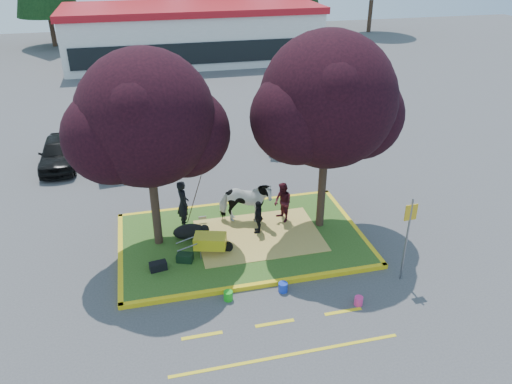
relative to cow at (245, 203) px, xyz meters
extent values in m
plane|color=#424244|center=(-0.34, -0.97, -0.96)|extent=(90.00, 90.00, 0.00)
cube|color=#2D5119|center=(-0.34, -0.97, -0.88)|extent=(8.00, 5.00, 0.15)
cube|color=yellow|center=(-0.34, -3.55, -0.88)|extent=(8.30, 0.16, 0.15)
cube|color=yellow|center=(-0.34, 1.61, -0.88)|extent=(8.30, 0.16, 0.15)
cube|color=yellow|center=(-4.42, -0.97, -0.88)|extent=(0.16, 5.30, 0.15)
cube|color=yellow|center=(3.74, -0.97, -0.88)|extent=(0.16, 5.30, 0.15)
cube|color=#D9C059|center=(0.26, -0.97, -0.80)|extent=(4.20, 3.00, 0.01)
cylinder|color=black|center=(-3.14, -0.57, 0.95)|extent=(0.28, 0.28, 3.53)
sphere|color=black|center=(-3.14, -0.57, 3.60)|extent=(4.20, 4.20, 4.20)
sphere|color=black|center=(-1.98, -0.37, 2.97)|extent=(2.86, 2.86, 2.86)
sphere|color=black|center=(-4.19, -0.87, 3.22)|extent=(2.86, 2.86, 2.86)
cylinder|color=black|center=(2.56, -0.77, 1.04)|extent=(0.28, 0.28, 3.70)
sphere|color=black|center=(2.56, -0.77, 3.81)|extent=(4.40, 4.40, 4.40)
sphere|color=black|center=(3.77, -0.57, 3.15)|extent=(2.99, 2.99, 2.99)
sphere|color=black|center=(1.46, -1.07, 3.41)|extent=(2.99, 2.99, 2.99)
cube|color=yellow|center=(-2.34, -5.17, -0.96)|extent=(1.10, 0.12, 0.01)
cube|color=yellow|center=(-0.34, -5.17, -0.96)|extent=(1.10, 0.12, 0.01)
cube|color=yellow|center=(1.66, -5.17, -0.96)|extent=(1.10, 0.12, 0.01)
cube|color=yellow|center=(-0.34, -6.37, -0.96)|extent=(6.00, 0.10, 0.01)
cube|color=silver|center=(1.66, 27.03, 1.04)|extent=(20.00, 8.00, 4.00)
cube|color=#AD121B|center=(1.66, 27.03, 3.19)|extent=(20.40, 8.40, 0.50)
cube|color=black|center=(1.66, 22.98, 0.44)|extent=(19.00, 0.10, 1.60)
cylinder|color=black|center=(-10.34, 36.03, 1.00)|extent=(0.44, 0.44, 3.92)
cylinder|color=black|center=(-2.34, 37.53, 0.58)|extent=(0.44, 0.44, 3.08)
cylinder|color=black|center=(5.66, 36.53, 0.86)|extent=(0.44, 0.44, 3.64)
cylinder|color=black|center=(13.66, 37.03, 0.79)|extent=(0.44, 0.44, 3.50)
cylinder|color=black|center=(21.66, 36.03, 0.65)|extent=(0.44, 0.44, 3.22)
imported|color=white|center=(0.00, 0.00, 0.00)|extent=(2.09, 1.38, 1.62)
ellipsoid|color=black|center=(-2.09, -0.51, -0.57)|extent=(1.14, 0.70, 0.48)
imported|color=black|center=(-2.16, 0.33, 0.07)|extent=(0.54, 0.71, 1.75)
imported|color=#42121C|center=(1.34, -0.18, -0.07)|extent=(0.72, 0.84, 1.48)
imported|color=black|center=(0.30, -0.75, -0.20)|extent=(0.51, 0.78, 1.23)
cylinder|color=black|center=(-0.98, -1.68, -0.63)|extent=(0.37, 0.17, 0.37)
cylinder|color=slate|center=(-1.90, -1.90, -0.68)|extent=(0.04, 0.04, 0.26)
cylinder|color=slate|center=(-1.90, -1.45, -0.68)|extent=(0.04, 0.04, 0.26)
cube|color=gold|center=(-1.54, -1.68, -0.32)|extent=(1.15, 0.88, 0.41)
cylinder|color=slate|center=(-2.30, -1.90, -0.30)|extent=(0.65, 0.23, 0.34)
cylinder|color=slate|center=(-2.30, -1.45, -0.30)|extent=(0.65, 0.23, 0.34)
cube|color=black|center=(-3.26, -2.15, -0.68)|extent=(0.57, 0.37, 0.27)
cube|color=black|center=(-2.40, -1.89, -0.68)|extent=(0.58, 0.47, 0.27)
cylinder|color=slate|center=(3.96, -4.17, 0.44)|extent=(0.06, 0.06, 2.80)
cube|color=gold|center=(3.96, -4.17, 1.39)|extent=(0.39, 0.05, 0.50)
cylinder|color=green|center=(-1.38, -3.90, -0.82)|extent=(0.31, 0.31, 0.29)
cylinder|color=#FB3788|center=(2.20, -5.00, -0.83)|extent=(0.26, 0.26, 0.26)
cylinder|color=#1839C6|center=(0.27, -3.91, -0.81)|extent=(0.32, 0.32, 0.30)
imported|color=black|center=(-7.05, 7.18, -0.30)|extent=(1.57, 3.88, 1.32)
imported|color=#ADB0B5|center=(-4.79, 6.75, -0.29)|extent=(1.85, 4.21, 1.35)
imported|color=maroon|center=(-1.94, 7.59, -0.24)|extent=(2.86, 5.37, 1.43)
imported|color=white|center=(4.02, 7.86, -0.25)|extent=(3.64, 5.30, 1.42)
imported|color=#595B60|center=(6.88, 7.88, -0.23)|extent=(2.22, 4.64, 1.47)
camera|label=1|loc=(-3.31, -15.18, 8.51)|focal=35.00mm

